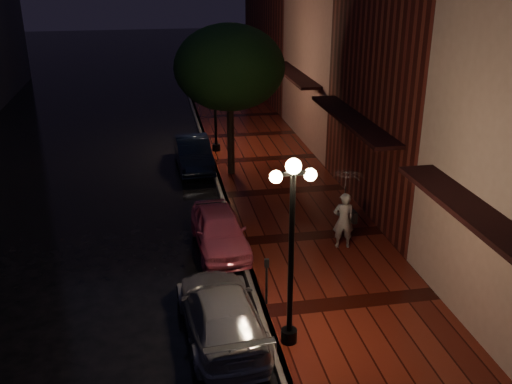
{
  "coord_description": "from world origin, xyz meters",
  "views": [
    {
      "loc": [
        -2.27,
        -15.23,
        8.05
      ],
      "look_at": [
        0.66,
        0.81,
        1.4
      ],
      "focal_mm": 40.0,
      "sensor_mm": 36.0,
      "label": 1
    }
  ],
  "objects_px": {
    "streetlamp_far": "(215,96)",
    "woman_with_umbrella": "(345,197)",
    "pink_car": "(219,230)",
    "navy_car": "(193,153)",
    "parking_meter": "(267,277)",
    "silver_car": "(221,313)",
    "streetlamp_near": "(291,243)",
    "street_tree": "(230,70)"
  },
  "relations": [
    {
      "from": "streetlamp_far",
      "to": "woman_with_umbrella",
      "type": "distance_m",
      "value": 10.23
    },
    {
      "from": "pink_car",
      "to": "navy_car",
      "type": "xyz_separation_m",
      "value": [
        -0.2,
        7.37,
        0.02
      ]
    },
    {
      "from": "woman_with_umbrella",
      "to": "parking_meter",
      "type": "distance_m",
      "value": 3.9
    },
    {
      "from": "streetlamp_far",
      "to": "navy_car",
      "type": "relative_size",
      "value": 1.12
    },
    {
      "from": "pink_car",
      "to": "silver_car",
      "type": "xyz_separation_m",
      "value": [
        -0.48,
        -4.27,
        -0.01
      ]
    },
    {
      "from": "streetlamp_near",
      "to": "silver_car",
      "type": "xyz_separation_m",
      "value": [
        -1.43,
        0.7,
        -1.99
      ]
    },
    {
      "from": "pink_car",
      "to": "woman_with_umbrella",
      "type": "relative_size",
      "value": 1.5
    },
    {
      "from": "streetlamp_far",
      "to": "silver_car",
      "type": "distance_m",
      "value": 13.52
    },
    {
      "from": "navy_car",
      "to": "woman_with_umbrella",
      "type": "xyz_separation_m",
      "value": [
        3.75,
        -8.2,
        1.1
      ]
    },
    {
      "from": "streetlamp_near",
      "to": "streetlamp_far",
      "type": "distance_m",
      "value": 14.0
    },
    {
      "from": "navy_car",
      "to": "streetlamp_near",
      "type": "bearing_deg",
      "value": -87.23
    },
    {
      "from": "street_tree",
      "to": "streetlamp_near",
      "type": "bearing_deg",
      "value": -91.35
    },
    {
      "from": "street_tree",
      "to": "pink_car",
      "type": "xyz_separation_m",
      "value": [
        -1.21,
        -6.02,
        -3.63
      ]
    },
    {
      "from": "pink_car",
      "to": "woman_with_umbrella",
      "type": "bearing_deg",
      "value": -16.02
    },
    {
      "from": "navy_car",
      "to": "silver_car",
      "type": "height_order",
      "value": "navy_car"
    },
    {
      "from": "street_tree",
      "to": "silver_car",
      "type": "xyz_separation_m",
      "value": [
        -1.69,
        -10.29,
        -3.64
      ]
    },
    {
      "from": "street_tree",
      "to": "pink_car",
      "type": "distance_m",
      "value": 7.14
    },
    {
      "from": "streetlamp_far",
      "to": "silver_car",
      "type": "relative_size",
      "value": 1.03
    },
    {
      "from": "streetlamp_near",
      "to": "silver_car",
      "type": "distance_m",
      "value": 2.55
    },
    {
      "from": "pink_car",
      "to": "navy_car",
      "type": "bearing_deg",
      "value": 88.56
    },
    {
      "from": "silver_car",
      "to": "navy_car",
      "type": "bearing_deg",
      "value": -95.5
    },
    {
      "from": "navy_car",
      "to": "silver_car",
      "type": "xyz_separation_m",
      "value": [
        -0.29,
        -11.64,
        -0.03
      ]
    },
    {
      "from": "streetlamp_near",
      "to": "silver_car",
      "type": "relative_size",
      "value": 1.03
    },
    {
      "from": "street_tree",
      "to": "pink_car",
      "type": "height_order",
      "value": "street_tree"
    },
    {
      "from": "streetlamp_near",
      "to": "silver_car",
      "type": "height_order",
      "value": "streetlamp_near"
    },
    {
      "from": "pink_car",
      "to": "parking_meter",
      "type": "distance_m",
      "value": 3.49
    },
    {
      "from": "pink_car",
      "to": "navy_car",
      "type": "height_order",
      "value": "navy_car"
    },
    {
      "from": "streetlamp_near",
      "to": "street_tree",
      "type": "xyz_separation_m",
      "value": [
        0.26,
        10.99,
        1.64
      ]
    },
    {
      "from": "streetlamp_far",
      "to": "navy_car",
      "type": "xyz_separation_m",
      "value": [
        -1.15,
        -1.66,
        -1.97
      ]
    },
    {
      "from": "woman_with_umbrella",
      "to": "parking_meter",
      "type": "bearing_deg",
      "value": 51.83
    },
    {
      "from": "street_tree",
      "to": "navy_car",
      "type": "relative_size",
      "value": 1.51
    },
    {
      "from": "parking_meter",
      "to": "navy_car",
      "type": "bearing_deg",
      "value": 105.96
    },
    {
      "from": "streetlamp_near",
      "to": "parking_meter",
      "type": "bearing_deg",
      "value": 97.26
    },
    {
      "from": "navy_car",
      "to": "woman_with_umbrella",
      "type": "height_order",
      "value": "woman_with_umbrella"
    },
    {
      "from": "navy_car",
      "to": "parking_meter",
      "type": "relative_size",
      "value": 3.07
    },
    {
      "from": "parking_meter",
      "to": "streetlamp_near",
      "type": "bearing_deg",
      "value": -71.8
    },
    {
      "from": "parking_meter",
      "to": "streetlamp_far",
      "type": "bearing_deg",
      "value": 100.02
    },
    {
      "from": "streetlamp_near",
      "to": "pink_car",
      "type": "relative_size",
      "value": 1.2
    },
    {
      "from": "street_tree",
      "to": "silver_car",
      "type": "bearing_deg",
      "value": -99.34
    },
    {
      "from": "woman_with_umbrella",
      "to": "street_tree",
      "type": "bearing_deg",
      "value": -61.76
    },
    {
      "from": "streetlamp_near",
      "to": "woman_with_umbrella",
      "type": "height_order",
      "value": "streetlamp_near"
    },
    {
      "from": "street_tree",
      "to": "navy_car",
      "type": "xyz_separation_m",
      "value": [
        -1.4,
        1.35,
        -3.61
      ]
    }
  ]
}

